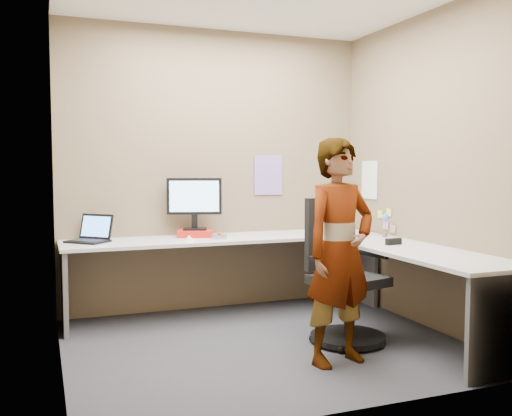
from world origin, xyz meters
name	(u,v)px	position (x,y,z in m)	size (l,w,h in m)	color
ground	(265,344)	(0.00, 0.00, 0.00)	(3.00, 3.00, 0.00)	#28282D
wall_back	(216,170)	(0.00, 1.30, 1.35)	(3.00, 3.00, 0.00)	#716146
wall_right	(427,171)	(1.50, 0.00, 1.35)	(2.70, 2.70, 0.00)	#716146
wall_left	(57,172)	(-1.50, 0.00, 1.35)	(2.70, 2.70, 0.00)	#716146
desk	(295,259)	(0.44, 0.39, 0.59)	(2.98, 2.58, 0.73)	#B8B8B8
paper_ream	(195,233)	(-0.26, 1.10, 0.76)	(0.32, 0.23, 0.06)	red
monitor	(194,199)	(-0.27, 1.11, 1.08)	(0.50, 0.22, 0.48)	black
laptop	(91,235)	(-1.20, 1.07, 0.79)	(0.43, 0.43, 0.24)	black
trackball_mouse	(219,237)	(-0.12, 0.83, 0.76)	(0.12, 0.08, 0.07)	#B7B7BC
origami	(189,239)	(-0.41, 0.76, 0.76)	(0.10, 0.10, 0.06)	white
stapler	(393,242)	(1.15, -0.03, 0.76)	(0.15, 0.04, 0.06)	black
flower	(385,221)	(1.40, 0.47, 0.87)	(0.07, 0.07, 0.22)	brown
calendar_purple	(268,175)	(0.55, 1.29, 1.30)	(0.30, 0.01, 0.40)	#846BB7
calendar_white	(370,180)	(1.49, 0.90, 1.25)	(0.01, 0.28, 0.38)	white
sticky_note_a	(389,212)	(1.49, 0.55, 0.95)	(0.01, 0.07, 0.07)	#F2E059
sticky_note_b	(386,225)	(1.49, 0.60, 0.82)	(0.01, 0.07, 0.07)	pink
sticky_note_c	(393,229)	(1.49, 0.48, 0.80)	(0.01, 0.07, 0.07)	pink
sticky_note_d	(380,214)	(1.49, 0.70, 0.92)	(0.01, 0.07, 0.07)	#F2E059
office_chair	(342,284)	(0.61, -0.12, 0.46)	(0.63, 0.60, 1.12)	black
person	(340,251)	(0.34, -0.56, 0.79)	(0.58, 0.38, 1.59)	#999399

